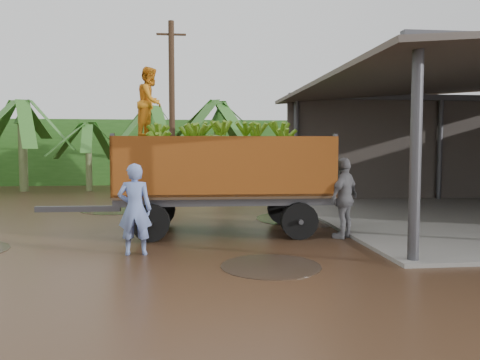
# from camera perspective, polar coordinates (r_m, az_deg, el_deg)

# --- Properties ---
(ground) EXTENTS (100.00, 100.00, 0.00)m
(ground) POSITION_cam_1_polar(r_m,az_deg,el_deg) (11.85, -12.53, -6.24)
(ground) COLOR black
(ground) RESTS_ON ground
(hedge_north) EXTENTS (22.00, 3.00, 3.60)m
(hedge_north) POSITION_cam_1_polar(r_m,az_deg,el_deg) (27.79, -13.00, 3.33)
(hedge_north) COLOR #2D661E
(hedge_north) RESTS_ON ground
(banana_trailer) EXTENTS (7.04, 2.57, 4.04)m
(banana_trailer) POSITION_cam_1_polar(r_m,az_deg,el_deg) (11.47, -2.21, 1.20)
(banana_trailer) COLOR #C4621C
(banana_trailer) RESTS_ON ground
(man_blue) EXTENTS (0.66, 0.44, 1.79)m
(man_blue) POSITION_cam_1_polar(r_m,az_deg,el_deg) (9.31, -12.71, -3.49)
(man_blue) COLOR #738CD2
(man_blue) RESTS_ON ground
(man_grey) EXTENTS (1.10, 1.08, 1.86)m
(man_grey) POSITION_cam_1_polar(r_m,az_deg,el_deg) (11.00, 12.59, -2.15)
(man_grey) COLOR gray
(man_grey) RESTS_ON ground
(utility_pole) EXTENTS (1.20, 0.24, 7.22)m
(utility_pole) POSITION_cam_1_polar(r_m,az_deg,el_deg) (19.66, -8.29, 8.57)
(utility_pole) COLOR #47301E
(utility_pole) RESTS_ON ground
(banana_plants) EXTENTS (24.15, 21.06, 4.38)m
(banana_plants) POSITION_cam_1_polar(r_m,az_deg,el_deg) (19.58, -26.21, 3.13)
(banana_plants) COLOR #2D661E
(banana_plants) RESTS_ON ground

